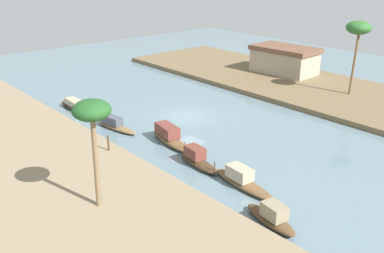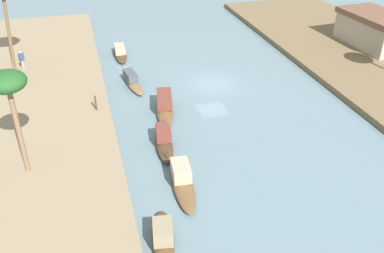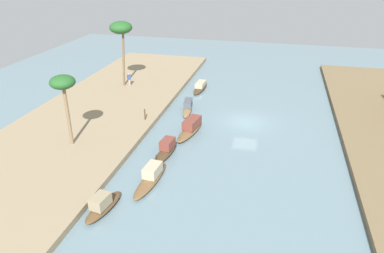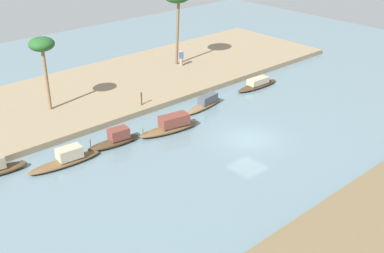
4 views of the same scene
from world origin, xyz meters
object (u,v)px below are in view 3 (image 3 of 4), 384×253
(sampan_open_hull, at_px, (191,128))
(sampan_upstream_small, at_px, (201,87))
(sampan_near_left_bank, at_px, (103,205))
(palm_tree_left_near, at_px, (121,29))
(palm_tree_left_far, at_px, (63,85))
(sampan_foreground, at_px, (166,150))
(sampan_with_tall_canopy, at_px, (188,107))
(sampan_with_red_awning, at_px, (151,177))
(mooring_post, at_px, (145,114))
(person_on_near_bank, at_px, (129,80))

(sampan_open_hull, bearing_deg, sampan_upstream_small, -161.74)
(sampan_near_left_bank, xyz_separation_m, palm_tree_left_near, (-22.87, -8.30, 7.13))
(sampan_upstream_small, xyz_separation_m, palm_tree_left_far, (17.94, -7.55, 5.59))
(sampan_foreground, bearing_deg, sampan_with_tall_canopy, -169.99)
(sampan_upstream_small, height_order, sampan_with_red_awning, sampan_with_red_awning)
(mooring_post, height_order, palm_tree_left_far, palm_tree_left_far)
(sampan_foreground, relative_size, palm_tree_left_near, 0.53)
(sampan_foreground, height_order, palm_tree_left_far, palm_tree_left_far)
(sampan_near_left_bank, relative_size, palm_tree_left_far, 0.61)
(sampan_with_tall_canopy, xyz_separation_m, palm_tree_left_far, (10.86, -7.69, 5.55))
(sampan_near_left_bank, bearing_deg, mooring_post, -162.22)
(person_on_near_bank, distance_m, palm_tree_left_far, 16.45)
(sampan_open_hull, distance_m, person_on_near_bank, 14.72)
(sampan_upstream_small, distance_m, sampan_with_red_awning, 21.09)
(person_on_near_bank, height_order, palm_tree_left_far, palm_tree_left_far)
(sampan_upstream_small, bearing_deg, sampan_with_tall_canopy, 3.16)
(sampan_upstream_small, height_order, mooring_post, mooring_post)
(sampan_foreground, xyz_separation_m, palm_tree_left_near, (-14.68, -10.11, 7.14))
(sampan_upstream_small, relative_size, sampan_foreground, 1.21)
(sampan_with_tall_canopy, height_order, palm_tree_left_far, palm_tree_left_far)
(sampan_upstream_small, bearing_deg, sampan_with_red_awning, 4.56)
(sampan_with_red_awning, relative_size, palm_tree_left_far, 0.85)
(sampan_open_hull, bearing_deg, palm_tree_left_far, -49.34)
(sampan_upstream_small, relative_size, person_on_near_bank, 3.11)
(sampan_with_tall_canopy, distance_m, palm_tree_left_far, 14.42)
(person_on_near_bank, xyz_separation_m, mooring_post, (9.38, 5.66, -0.23))
(sampan_foreground, bearing_deg, mooring_post, -137.35)
(sampan_with_red_awning, distance_m, person_on_near_bank, 21.24)
(sampan_foreground, xyz_separation_m, mooring_post, (-5.33, -3.92, 0.61))
(sampan_with_red_awning, xyz_separation_m, sampan_open_hull, (-8.69, 0.89, 0.10))
(palm_tree_left_far, bearing_deg, person_on_near_bank, -175.45)
(sampan_foreground, relative_size, sampan_open_hull, 0.81)
(sampan_near_left_bank, distance_m, mooring_post, 13.69)
(sampan_near_left_bank, distance_m, palm_tree_left_near, 25.36)
(mooring_post, bearing_deg, sampan_upstream_small, 164.81)
(mooring_post, bearing_deg, sampan_near_left_bank, 8.86)
(sampan_foreground, distance_m, person_on_near_bank, 17.57)
(sampan_foreground, relative_size, sampan_with_tall_canopy, 0.91)
(sampan_with_tall_canopy, bearing_deg, sampan_near_left_bank, -12.17)
(sampan_with_tall_canopy, distance_m, palm_tree_left_near, 12.85)
(sampan_with_red_awning, height_order, sampan_open_hull, sampan_open_hull)
(sampan_open_hull, xyz_separation_m, person_on_near_bank, (-10.17, -10.61, 0.77))
(sampan_with_red_awning, height_order, mooring_post, mooring_post)
(sampan_foreground, height_order, person_on_near_bank, person_on_near_bank)
(sampan_open_hull, relative_size, person_on_near_bank, 3.18)
(sampan_with_tall_canopy, distance_m, sampan_open_hull, 5.56)
(sampan_upstream_small, bearing_deg, palm_tree_left_near, -74.48)
(sampan_open_hull, bearing_deg, mooring_post, -89.10)
(sampan_with_tall_canopy, bearing_deg, mooring_post, -44.48)
(sampan_foreground, relative_size, person_on_near_bank, 2.57)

